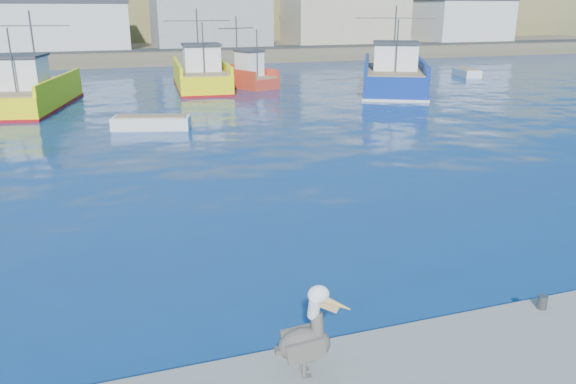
% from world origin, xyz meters
% --- Properties ---
extents(ground, '(260.00, 260.00, 0.00)m').
position_xyz_m(ground, '(0.00, 0.00, 0.00)').
color(ground, navy).
rests_on(ground, ground).
extents(dock_bollards, '(36.20, 0.20, 0.30)m').
position_xyz_m(dock_bollards, '(0.60, -3.40, 0.65)').
color(dock_bollards, '#4C4C4C').
rests_on(dock_bollards, dock).
extents(trawler_yellow_a, '(6.15, 11.86, 6.52)m').
position_xyz_m(trawler_yellow_a, '(-9.69, 30.58, 1.04)').
color(trawler_yellow_a, '#FFED09').
rests_on(trawler_yellow_a, ground).
extents(trawler_yellow_b, '(5.73, 12.45, 6.62)m').
position_xyz_m(trawler_yellow_b, '(3.09, 37.08, 1.08)').
color(trawler_yellow_b, '#FFED09').
rests_on(trawler_yellow_b, ground).
extents(trawler_blue, '(10.72, 14.71, 6.86)m').
position_xyz_m(trawler_blue, '(18.23, 30.75, 1.19)').
color(trawler_blue, navy).
rests_on(trawler_blue, ground).
extents(boat_orange, '(5.20, 7.55, 5.92)m').
position_xyz_m(boat_orange, '(6.84, 36.73, 0.98)').
color(boat_orange, red).
rests_on(boat_orange, ground).
extents(skiff_mid, '(4.59, 2.67, 0.94)m').
position_xyz_m(skiff_mid, '(-2.76, 20.81, 0.30)').
color(skiff_mid, silver).
rests_on(skiff_mid, ground).
extents(skiff_far, '(2.67, 4.66, 0.96)m').
position_xyz_m(skiff_far, '(30.26, 37.30, 0.31)').
color(skiff_far, silver).
rests_on(skiff_far, ground).
extents(pelican, '(1.37, 0.66, 1.69)m').
position_xyz_m(pelican, '(-2.54, -3.87, 1.22)').
color(pelican, '#595451').
rests_on(pelican, dock).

